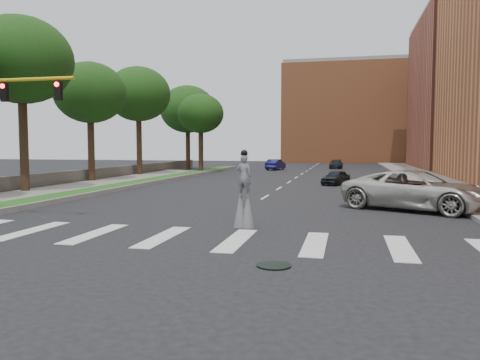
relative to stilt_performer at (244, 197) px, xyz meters
The scene contains 18 objects.
ground_plane 3.80m from the stilt_performer, 106.19° to the right, with size 160.00×160.00×0.00m, color black.
grass_median 20.75m from the stilt_performer, 127.13° to the left, with size 2.00×60.00×0.25m, color #1D5217.
median_curb 20.13m from the stilt_performer, 124.74° to the left, with size 0.20×60.00×0.28m, color gray.
sidewalk_left 16.86m from the stilt_performer, 157.19° to the left, with size 4.00×60.00×0.18m, color slate.
sidewalk_right 24.42m from the stilt_performer, 61.90° to the left, with size 5.00×90.00×0.18m, color slate.
stone_wall 25.84m from the stilt_performer, 134.19° to the left, with size 0.50×56.00×1.10m, color #514C45.
manhole 5.94m from the stilt_performer, 70.02° to the right, with size 0.90×0.90×0.04m, color black.
building_backdrop 75.10m from the stilt_performer, 86.17° to the left, with size 26.00×14.00×18.00m, color #CD6F40.
stilt_performer is the anchor object (origin of this frame).
suv_crossing 9.65m from the stilt_performer, 42.49° to the left, with size 3.19×6.93×1.93m, color beige.
car_near 20.87m from the stilt_performer, 81.85° to the left, with size 1.38×3.43×1.17m, color black.
car_mid 42.72m from the stilt_performer, 96.94° to the left, with size 1.46×4.18×1.38m, color #191854.
car_far 47.67m from the stilt_performer, 87.14° to the left, with size 1.70×4.19×1.22m, color black.
tree_2 20.50m from the stilt_performer, 150.95° to the left, with size 6.56×6.56×11.39m.
tree_3 26.01m from the stilt_performer, 133.15° to the left, with size 5.97×5.97×10.08m.
tree_4 33.17m from the stilt_performer, 121.92° to the left, with size 6.54×6.54×11.17m.
tree_5 43.00m from the stilt_performer, 112.08° to the left, with size 7.03×7.03×10.71m.
tree_6 36.99m from the stilt_performer, 110.22° to the left, with size 5.28×5.28×9.04m.
Camera 1 is at (4.80, -13.79, 3.12)m, focal length 35.00 mm.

